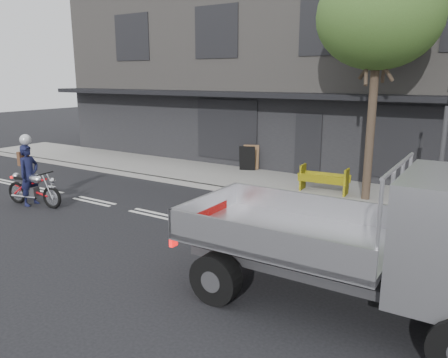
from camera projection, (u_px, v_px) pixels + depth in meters
ground at (228, 231)px, 10.73m from camera, size 80.00×80.00×0.00m
sidewalk at (303, 188)px, 14.57m from camera, size 32.00×3.20×0.15m
kerb at (282, 199)px, 13.26m from camera, size 32.00×0.20×0.15m
building_main at (365, 69)px, 19.08m from camera, size 26.00×10.00×8.00m
street_tree at (379, 17)px, 11.81m from camera, size 3.40×3.40×6.74m
traffic_light_pole at (441, 160)px, 10.90m from camera, size 0.12×0.12×3.50m
motorcycle at (34, 188)px, 12.72m from camera, size 2.01×0.59×1.04m
rider at (29, 175)px, 12.72m from camera, size 0.52×0.71×1.79m
flatbed_ute at (434, 240)px, 6.21m from camera, size 5.43×2.30×2.50m
construction_barrier at (321, 180)px, 13.47m from camera, size 1.56×0.72×0.85m
sandwich_board at (247, 158)px, 16.78m from camera, size 0.72×0.61×0.96m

